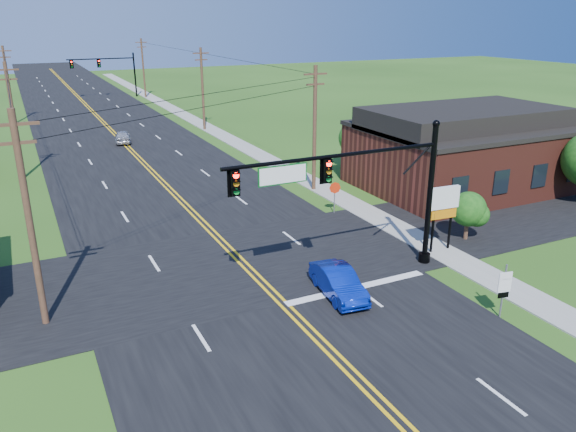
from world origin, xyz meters
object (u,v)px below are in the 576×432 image
blue_car (338,283)px  stop_sign (335,191)px  signal_mast_main (355,186)px  route_sign (504,287)px  signal_mast_far (106,68)px

blue_car → stop_sign: 11.58m
signal_mast_main → stop_sign: 10.23m
blue_car → stop_sign: size_ratio=1.88×
signal_mast_main → route_sign: signal_mast_main is taller
signal_mast_main → route_sign: bearing=-58.1°
signal_mast_main → stop_sign: bearing=64.6°
route_sign → stop_sign: 14.76m
signal_mast_far → stop_sign: size_ratio=5.17×
blue_car → stop_sign: bearing=67.0°
blue_car → route_sign: 7.11m
route_sign → blue_car: bearing=149.3°
signal_mast_far → blue_car: (-1.64, -73.27, -3.89)m
signal_mast_main → blue_car: size_ratio=2.82×
signal_mast_main → stop_sign: signal_mast_main is taller
signal_mast_main → signal_mast_far: (0.10, 72.00, -0.20)m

